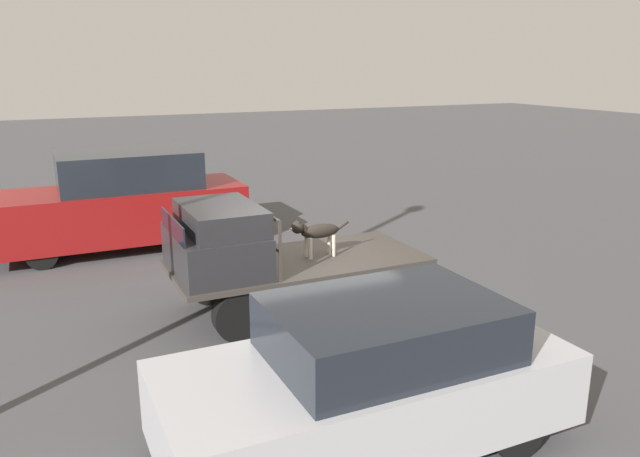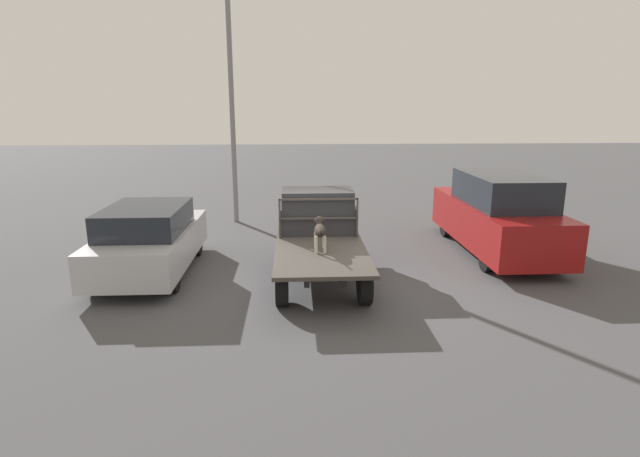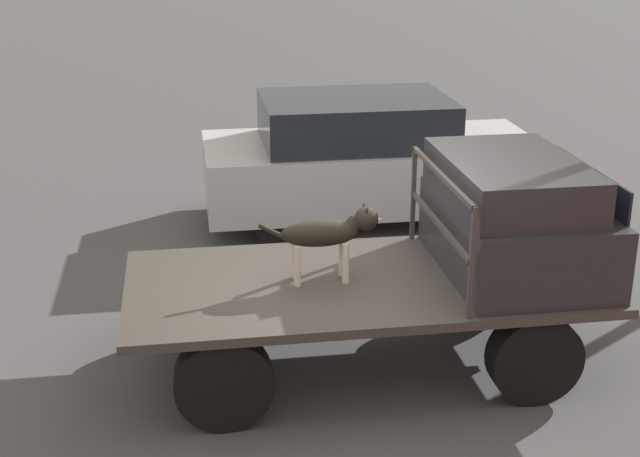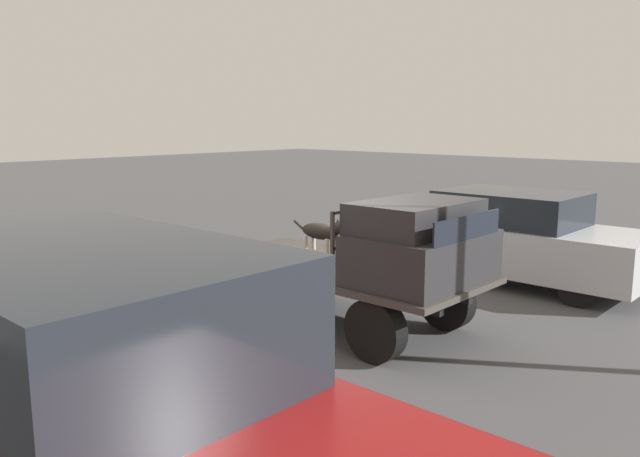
{
  "view_description": "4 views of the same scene",
  "coord_description": "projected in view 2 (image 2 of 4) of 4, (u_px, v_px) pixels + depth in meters",
  "views": [
    {
      "loc": [
        3.76,
        8.9,
        3.94
      ],
      "look_at": [
        -0.38,
        0.02,
        1.32
      ],
      "focal_mm": 35.0,
      "sensor_mm": 36.0,
      "label": 1
    },
    {
      "loc": [
        -10.4,
        0.55,
        3.8
      ],
      "look_at": [
        -0.38,
        0.02,
        1.32
      ],
      "focal_mm": 28.0,
      "sensor_mm": 36.0,
      "label": 2
    },
    {
      "loc": [
        -1.48,
        -6.95,
        3.9
      ],
      "look_at": [
        -0.38,
        0.02,
        1.32
      ],
      "focal_mm": 50.0,
      "sensor_mm": 36.0,
      "label": 3
    },
    {
      "loc": [
        5.57,
        -6.47,
        2.84
      ],
      "look_at": [
        -0.38,
        0.02,
        1.32
      ],
      "focal_mm": 35.0,
      "sensor_mm": 36.0,
      "label": 4
    }
  ],
  "objects": [
    {
      "name": "parked_sedan",
      "position": [
        149.0,
        239.0,
        11.44
      ],
      "size": [
        4.26,
        1.85,
        1.61
      ],
      "rotation": [
        0.0,
        0.0,
        0.12
      ],
      "color": "black",
      "rests_on": "ground"
    },
    {
      "name": "truck_cab",
      "position": [
        317.0,
        211.0,
        12.0
      ],
      "size": [
        1.28,
        1.81,
        1.02
      ],
      "color": "#28282B",
      "rests_on": "flatbed_truck"
    },
    {
      "name": "flatbed_truck",
      "position": [
        320.0,
        256.0,
        10.88
      ],
      "size": [
        4.1,
        1.93,
        0.84
      ],
      "color": "black",
      "rests_on": "ground"
    },
    {
      "name": "light_pole_near",
      "position": [
        230.0,
        64.0,
        15.53
      ],
      "size": [
        0.44,
        0.44,
        8.05
      ],
      "color": "gray",
      "rests_on": "ground"
    },
    {
      "name": "ground_plane",
      "position": [
        320.0,
        282.0,
        11.02
      ],
      "size": [
        80.0,
        80.0,
        0.0
      ],
      "primitive_type": "plane",
      "color": "#474749"
    },
    {
      "name": "dog",
      "position": [
        320.0,
        229.0,
        10.43
      ],
      "size": [
        1.07,
        0.24,
        0.68
      ],
      "rotation": [
        0.0,
        0.0,
        -0.19
      ],
      "color": "beige",
      "rests_on": "flatbed_truck"
    },
    {
      "name": "truck_headboard",
      "position": [
        319.0,
        212.0,
        11.31
      ],
      "size": [
        0.04,
        1.81,
        0.92
      ],
      "color": "#3D3833",
      "rests_on": "flatbed_truck"
    },
    {
      "name": "parked_pickup_far",
      "position": [
        497.0,
        215.0,
        13.04
      ],
      "size": [
        5.24,
        1.89,
        2.1
      ],
      "rotation": [
        0.0,
        0.0,
        -0.1
      ],
      "color": "black",
      "rests_on": "ground"
    }
  ]
}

